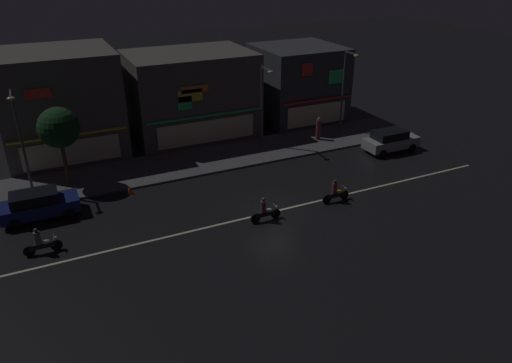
{
  "coord_description": "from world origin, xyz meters",
  "views": [
    {
      "loc": [
        -11.69,
        -22.11,
        14.15
      ],
      "look_at": [
        -0.72,
        1.03,
        1.7
      ],
      "focal_mm": 33.58,
      "sensor_mm": 36.0,
      "label": 1
    }
  ],
  "objects_px": {
    "streetlamp_east": "(345,85)",
    "motorcycle_following": "(41,243)",
    "streetlamp_mid": "(263,100)",
    "pedestrian_on_sidewalk": "(318,129)",
    "parked_car_near_kerb": "(391,140)",
    "motorcycle_opposite_lane": "(335,192)",
    "traffic_cone": "(129,190)",
    "streetlamp_west": "(20,134)",
    "parked_car_trailing": "(39,204)",
    "motorcycle_lead": "(265,211)"
  },
  "relations": [
    {
      "from": "streetlamp_east",
      "to": "pedestrian_on_sidewalk",
      "type": "relative_size",
      "value": 3.61
    },
    {
      "from": "motorcycle_lead",
      "to": "motorcycle_following",
      "type": "relative_size",
      "value": 1.0
    },
    {
      "from": "parked_car_near_kerb",
      "to": "pedestrian_on_sidewalk",
      "type": "bearing_deg",
      "value": 132.68
    },
    {
      "from": "pedestrian_on_sidewalk",
      "to": "motorcycle_following",
      "type": "xyz_separation_m",
      "value": [
        -21.46,
        -7.7,
        -0.37
      ]
    },
    {
      "from": "motorcycle_following",
      "to": "traffic_cone",
      "type": "bearing_deg",
      "value": 39.43
    },
    {
      "from": "parked_car_near_kerb",
      "to": "traffic_cone",
      "type": "distance_m",
      "value": 19.92
    },
    {
      "from": "streetlamp_west",
      "to": "parked_car_near_kerb",
      "type": "relative_size",
      "value": 1.54
    },
    {
      "from": "parked_car_near_kerb",
      "to": "motorcycle_following",
      "type": "bearing_deg",
      "value": -172.22
    },
    {
      "from": "streetlamp_east",
      "to": "motorcycle_following",
      "type": "bearing_deg",
      "value": -160.74
    },
    {
      "from": "streetlamp_west",
      "to": "motorcycle_lead",
      "type": "xyz_separation_m",
      "value": [
        11.95,
        -9.44,
        -3.45
      ]
    },
    {
      "from": "pedestrian_on_sidewalk",
      "to": "motorcycle_following",
      "type": "bearing_deg",
      "value": -79.91
    },
    {
      "from": "streetlamp_west",
      "to": "parked_car_near_kerb",
      "type": "distance_m",
      "value": 26.0
    },
    {
      "from": "motorcycle_opposite_lane",
      "to": "traffic_cone",
      "type": "bearing_deg",
      "value": -26.88
    },
    {
      "from": "streetlamp_mid",
      "to": "pedestrian_on_sidewalk",
      "type": "distance_m",
      "value": 5.58
    },
    {
      "from": "parked_car_trailing",
      "to": "traffic_cone",
      "type": "relative_size",
      "value": 7.82
    },
    {
      "from": "streetlamp_mid",
      "to": "pedestrian_on_sidewalk",
      "type": "height_order",
      "value": "streetlamp_mid"
    },
    {
      "from": "motorcycle_following",
      "to": "parked_car_near_kerb",
      "type": "bearing_deg",
      "value": 5.86
    },
    {
      "from": "motorcycle_following",
      "to": "traffic_cone",
      "type": "height_order",
      "value": "motorcycle_following"
    },
    {
      "from": "parked_car_near_kerb",
      "to": "motorcycle_opposite_lane",
      "type": "distance_m",
      "value": 10.0
    },
    {
      "from": "streetlamp_mid",
      "to": "motorcycle_lead",
      "type": "relative_size",
      "value": 3.31
    },
    {
      "from": "parked_car_near_kerb",
      "to": "traffic_cone",
      "type": "bearing_deg",
      "value": 176.04
    },
    {
      "from": "pedestrian_on_sidewalk",
      "to": "motorcycle_opposite_lane",
      "type": "distance_m",
      "value": 10.51
    },
    {
      "from": "streetlamp_east",
      "to": "parked_car_near_kerb",
      "type": "distance_m",
      "value": 6.09
    },
    {
      "from": "streetlamp_west",
      "to": "traffic_cone",
      "type": "xyz_separation_m",
      "value": [
        5.62,
        -2.64,
        -3.81
      ]
    },
    {
      "from": "streetlamp_west",
      "to": "streetlamp_east",
      "type": "distance_m",
      "value": 24.44
    },
    {
      "from": "streetlamp_west",
      "to": "pedestrian_on_sidewalk",
      "type": "height_order",
      "value": "streetlamp_west"
    },
    {
      "from": "streetlamp_west",
      "to": "parked_car_trailing",
      "type": "distance_m",
      "value": 4.76
    },
    {
      "from": "parked_car_trailing",
      "to": "motorcycle_lead",
      "type": "distance_m",
      "value": 13.1
    },
    {
      "from": "traffic_cone",
      "to": "motorcycle_following",
      "type": "bearing_deg",
      "value": -138.65
    },
    {
      "from": "parked_car_near_kerb",
      "to": "motorcycle_lead",
      "type": "bearing_deg",
      "value": -158.15
    },
    {
      "from": "streetlamp_mid",
      "to": "motorcycle_opposite_lane",
      "type": "xyz_separation_m",
      "value": [
        0.09,
        -9.98,
        -3.27
      ]
    },
    {
      "from": "streetlamp_east",
      "to": "motorcycle_following",
      "type": "relative_size",
      "value": 3.56
    },
    {
      "from": "streetlamp_west",
      "to": "streetlamp_mid",
      "type": "bearing_deg",
      "value": 2.64
    },
    {
      "from": "streetlamp_mid",
      "to": "traffic_cone",
      "type": "distance_m",
      "value": 12.28
    },
    {
      "from": "streetlamp_mid",
      "to": "traffic_cone",
      "type": "height_order",
      "value": "streetlamp_mid"
    },
    {
      "from": "streetlamp_mid",
      "to": "motorcycle_following",
      "type": "height_order",
      "value": "streetlamp_mid"
    },
    {
      "from": "streetlamp_east",
      "to": "motorcycle_opposite_lane",
      "type": "xyz_separation_m",
      "value": [
        -7.49,
        -10.21,
        -3.52
      ]
    },
    {
      "from": "streetlamp_mid",
      "to": "parked_car_trailing",
      "type": "bearing_deg",
      "value": -165.51
    },
    {
      "from": "parked_car_near_kerb",
      "to": "motorcycle_following",
      "type": "relative_size",
      "value": 2.26
    },
    {
      "from": "motorcycle_lead",
      "to": "streetlamp_west",
      "type": "bearing_deg",
      "value": -44.92
    },
    {
      "from": "streetlamp_mid",
      "to": "parked_car_near_kerb",
      "type": "xyz_separation_m",
      "value": [
        8.64,
        -4.8,
        -3.04
      ]
    },
    {
      "from": "streetlamp_mid",
      "to": "motorcycle_lead",
      "type": "distance_m",
      "value": 11.79
    },
    {
      "from": "streetlamp_east",
      "to": "traffic_cone",
      "type": "bearing_deg",
      "value": -169.02
    },
    {
      "from": "parked_car_trailing",
      "to": "motorcycle_opposite_lane",
      "type": "bearing_deg",
      "value": 161.12
    },
    {
      "from": "pedestrian_on_sidewalk",
      "to": "parked_car_near_kerb",
      "type": "distance_m",
      "value": 5.76
    },
    {
      "from": "motorcycle_lead",
      "to": "traffic_cone",
      "type": "xyz_separation_m",
      "value": [
        -6.33,
        6.8,
        -0.36
      ]
    },
    {
      "from": "streetlamp_east",
      "to": "motorcycle_opposite_lane",
      "type": "relative_size",
      "value": 3.56
    },
    {
      "from": "motorcycle_following",
      "to": "streetlamp_east",
      "type": "bearing_deg",
      "value": 17.33
    },
    {
      "from": "traffic_cone",
      "to": "streetlamp_mid",
      "type": "bearing_deg",
      "value": 16.95
    },
    {
      "from": "parked_car_trailing",
      "to": "pedestrian_on_sidewalk",
      "type": "bearing_deg",
      "value": -170.09
    }
  ]
}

